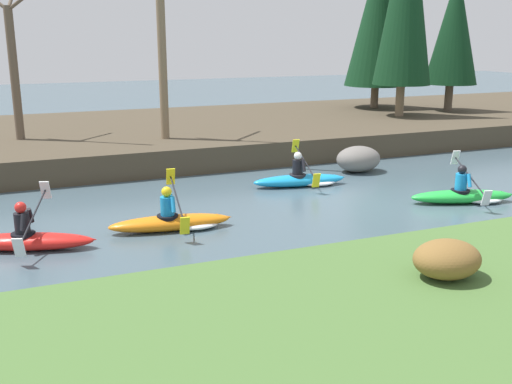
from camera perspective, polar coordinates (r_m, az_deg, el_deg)
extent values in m
plane|color=#425660|center=(15.81, 12.54, -1.10)|extent=(90.00, 90.00, 0.00)
cube|color=#473D2D|center=(24.77, -1.33, 5.91)|extent=(44.00, 10.80, 0.83)
cylinder|color=#7A664C|center=(26.66, 13.53, 8.49)|extent=(0.36, 0.36, 1.34)
cylinder|color=brown|center=(29.52, 11.22, 8.91)|extent=(0.36, 0.36, 1.05)
cone|color=#0F3319|center=(29.39, 11.60, 16.14)|extent=(2.94, 2.94, 6.39)
cylinder|color=brown|center=(29.13, 17.87, 8.57)|extent=(0.36, 0.36, 1.21)
cone|color=#0F3319|center=(29.00, 18.36, 14.69)|extent=(2.34, 2.34, 5.01)
cylinder|color=brown|center=(21.38, -22.03, 10.37)|extent=(0.28, 0.28, 4.29)
cylinder|color=#7A664C|center=(20.25, -8.89, 12.05)|extent=(0.28, 0.28, 4.99)
ellipsoid|color=brown|center=(9.25, 17.73, -6.11)|extent=(1.04, 0.87, 0.57)
ellipsoid|color=green|center=(16.37, 19.00, -0.40)|extent=(2.76, 1.34, 0.34)
cone|color=green|center=(16.92, 22.82, -0.22)|extent=(0.39, 0.29, 0.20)
cylinder|color=black|center=(16.31, 18.88, 0.08)|extent=(0.60, 0.60, 0.08)
cylinder|color=#1984CC|center=(16.25, 18.95, 0.93)|extent=(0.37, 0.37, 0.42)
sphere|color=black|center=(16.18, 19.05, 2.05)|extent=(0.29, 0.29, 0.23)
cylinder|color=#1984CC|center=(16.49, 18.95, 1.43)|extent=(0.15, 0.24, 0.35)
cylinder|color=#1984CC|center=(16.07, 19.65, 1.04)|extent=(0.15, 0.24, 0.35)
cylinder|color=black|center=(16.32, 19.72, 1.38)|extent=(0.58, 1.84, 0.65)
cube|color=white|center=(17.10, 18.46, 3.13)|extent=(0.24, 0.21, 0.41)
cube|color=white|center=(15.57, 21.11, -0.54)|extent=(0.24, 0.21, 0.41)
ellipsoid|color=white|center=(16.63, 20.69, -0.61)|extent=(1.25, 0.98, 0.18)
ellipsoid|color=#1993D6|center=(17.23, 4.12, 1.11)|extent=(2.76, 1.00, 0.34)
cone|color=#1993D6|center=(17.64, 7.97, 1.38)|extent=(0.38, 0.25, 0.20)
cylinder|color=black|center=(17.18, 3.97, 1.57)|extent=(0.55, 0.55, 0.08)
cylinder|color=black|center=(17.13, 3.99, 2.38)|extent=(0.34, 0.34, 0.42)
sphere|color=white|center=(17.06, 4.01, 3.45)|extent=(0.26, 0.26, 0.23)
cylinder|color=black|center=(17.36, 4.07, 2.85)|extent=(0.12, 0.24, 0.35)
cylinder|color=black|center=(16.92, 4.56, 2.52)|extent=(0.12, 0.24, 0.35)
cylinder|color=black|center=(17.17, 4.73, 2.84)|extent=(0.33, 1.90, 0.65)
cube|color=yellow|center=(18.00, 3.79, 4.41)|extent=(0.22, 0.19, 0.41)
cube|color=yellow|center=(16.36, 5.76, 1.10)|extent=(0.22, 0.19, 0.41)
ellipsoid|color=white|center=(17.42, 5.84, 0.95)|extent=(1.19, 0.86, 0.18)
ellipsoid|color=orange|center=(13.47, -8.19, -2.92)|extent=(2.75, 0.90, 0.34)
cone|color=orange|center=(13.67, -3.03, -2.44)|extent=(0.37, 0.24, 0.20)
cylinder|color=black|center=(13.42, -8.42, -2.35)|extent=(0.53, 0.53, 0.08)
cylinder|color=#1984CC|center=(13.35, -8.46, -1.32)|extent=(0.33, 0.33, 0.42)
sphere|color=yellow|center=(13.26, -8.51, 0.03)|extent=(0.25, 0.25, 0.23)
cylinder|color=#1984CC|center=(13.56, -8.20, -0.67)|extent=(0.12, 0.23, 0.35)
cylinder|color=#1984CC|center=(13.11, -7.90, -1.20)|extent=(0.12, 0.23, 0.35)
cylinder|color=black|center=(13.34, -7.50, -0.72)|extent=(0.25, 1.90, 0.65)
cube|color=yellow|center=(14.18, -8.13, 1.47)|extent=(0.22, 0.18, 0.41)
cube|color=yellow|center=(12.53, -6.79, -3.20)|extent=(0.22, 0.18, 0.41)
ellipsoid|color=white|center=(13.57, -5.87, -3.06)|extent=(1.17, 0.82, 0.18)
ellipsoid|color=red|center=(13.01, -21.02, -4.42)|extent=(2.74, 1.47, 0.34)
cone|color=red|center=(12.67, -15.67, -4.39)|extent=(0.40, 0.31, 0.20)
cylinder|color=black|center=(12.98, -21.29, -3.82)|extent=(0.61, 0.61, 0.08)
cylinder|color=black|center=(12.91, -21.39, -2.76)|extent=(0.38, 0.38, 0.42)
sphere|color=red|center=(12.82, -21.52, -1.38)|extent=(0.29, 0.29, 0.23)
cylinder|color=black|center=(13.07, -20.69, -2.09)|extent=(0.16, 0.24, 0.35)
cylinder|color=black|center=(12.63, -21.33, -2.71)|extent=(0.16, 0.24, 0.35)
cylinder|color=black|center=(12.80, -20.46, -2.22)|extent=(0.68, 1.81, 0.65)
cube|color=white|center=(13.60, -19.42, 0.19)|extent=(0.24, 0.22, 0.41)
cube|color=white|center=(12.03, -21.65, -4.95)|extent=(0.24, 0.22, 0.41)
ellipsoid|color=slate|center=(19.24, 9.73, 3.12)|extent=(1.45, 1.14, 0.82)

